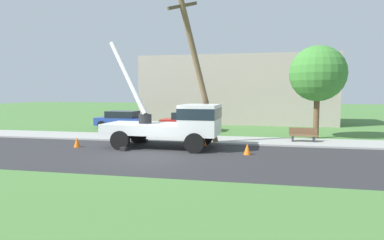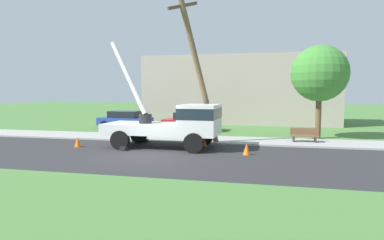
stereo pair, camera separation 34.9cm
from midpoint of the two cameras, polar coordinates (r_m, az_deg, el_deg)
ground_plane at (r=27.36m, az=1.41°, el=-1.42°), size 120.00×120.00×0.00m
road_asphalt at (r=15.91m, az=-7.31°, el=-6.05°), size 80.00×7.74×0.01m
sidewalk_strip at (r=20.95m, az=-2.21°, el=-3.23°), size 80.00×3.01×0.10m
utility_truck at (r=17.59m, az=-2.14°, el=-0.34°), size 6.76×3.21×5.98m
leaning_utility_pole at (r=18.52m, az=1.46°, el=9.41°), size 2.57×2.41×8.72m
traffic_cone_ahead at (r=16.05m, az=10.06°, el=-4.99°), size 0.36×0.36×0.56m
traffic_cone_behind at (r=19.08m, az=-18.69°, el=-3.60°), size 0.36×0.36×0.56m
traffic_cone_curbside at (r=18.41m, az=2.61°, el=-3.65°), size 0.36×0.36×0.56m
parked_sedan_blue at (r=28.01m, az=-11.15°, el=0.10°), size 4.47×2.14×1.42m
parked_sedan_red at (r=25.74m, az=0.27°, el=-0.22°), size 4.47×2.13×1.42m
park_bench at (r=20.38m, az=19.37°, el=-2.57°), size 1.60×0.45×0.90m
roadside_tree_near at (r=22.68m, az=21.67°, el=7.47°), size 3.58×3.58×5.98m
lowrise_building_backdrop at (r=32.65m, az=8.47°, el=5.19°), size 18.00×6.00×6.40m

